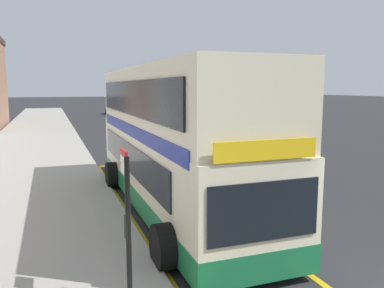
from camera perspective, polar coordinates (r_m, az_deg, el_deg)
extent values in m
plane|color=#28282B|center=(37.28, -10.73, 2.29)|extent=(260.00, 260.00, 0.00)
cube|color=#A39E93|center=(36.80, -21.55, 1.88)|extent=(6.00, 76.00, 0.14)
cube|color=beige|center=(12.30, -2.93, -3.24)|extent=(2.55, 11.26, 2.30)
cube|color=beige|center=(12.06, -3.00, 6.58)|extent=(2.52, 11.04, 1.90)
cube|color=#196B3D|center=(12.50, -2.90, -7.06)|extent=(2.57, 11.28, 0.60)
cube|color=navy|center=(12.12, -2.97, 2.19)|extent=(2.58, 10.36, 0.36)
cube|color=black|center=(12.32, -9.25, -1.90)|extent=(0.04, 9.01, 0.90)
cube|color=black|center=(11.74, -9.09, 6.69)|extent=(0.04, 9.91, 1.00)
cube|color=black|center=(7.21, 10.64, -9.70)|extent=(2.24, 0.04, 1.10)
cube|color=yellow|center=(6.94, 10.89, -0.87)|extent=(2.04, 0.04, 0.36)
cylinder|color=black|center=(8.45, -3.63, -14.75)|extent=(0.56, 1.00, 1.00)
cylinder|color=black|center=(9.53, 12.68, -12.23)|extent=(0.56, 1.00, 1.00)
cylinder|color=black|center=(15.15, -11.35, -4.49)|extent=(0.56, 1.00, 1.00)
cylinder|color=black|center=(15.77, -1.49, -3.82)|extent=(0.56, 1.00, 1.00)
cube|color=gold|center=(12.59, -9.78, -9.41)|extent=(0.16, 14.49, 0.01)
cube|color=gold|center=(13.32, 2.09, -8.29)|extent=(0.16, 14.49, 0.01)
cube|color=gold|center=(19.67, -9.60, -2.97)|extent=(2.92, 0.16, 0.01)
cylinder|color=black|center=(6.74, -9.30, -12.58)|extent=(0.09, 0.09, 2.56)
cube|color=silver|center=(6.68, -9.93, -2.98)|extent=(0.05, 0.42, 0.30)
cube|color=red|center=(6.64, -9.97, -1.29)|extent=(0.05, 0.42, 0.10)
cube|color=black|center=(6.83, -9.46, -12.12)|extent=(0.06, 0.28, 0.40)
cube|color=#B2B5BA|center=(37.24, -6.32, 3.39)|extent=(1.76, 4.20, 0.72)
cube|color=black|center=(37.09, -6.30, 4.40)|extent=(1.52, 1.90, 0.60)
cylinder|color=black|center=(38.33, -8.13, 2.96)|extent=(0.22, 0.60, 0.60)
cylinder|color=black|center=(38.76, -5.42, 3.06)|extent=(0.22, 0.60, 0.60)
cylinder|color=black|center=(35.80, -7.26, 2.60)|extent=(0.22, 0.60, 0.60)
cylinder|color=black|center=(36.26, -4.38, 2.72)|extent=(0.22, 0.60, 0.60)
cube|color=#B2B5BA|center=(57.12, -11.35, 4.97)|extent=(1.76, 4.20, 0.72)
cube|color=black|center=(56.99, -11.35, 5.63)|extent=(1.52, 1.90, 0.60)
cylinder|color=black|center=(58.29, -12.45, 4.65)|extent=(0.22, 0.60, 0.60)
cylinder|color=black|center=(58.57, -10.63, 4.72)|extent=(0.22, 0.60, 0.60)
cylinder|color=black|center=(55.72, -12.08, 4.50)|extent=(0.22, 0.60, 0.60)
cylinder|color=black|center=(56.01, -10.18, 4.57)|extent=(0.22, 0.60, 0.60)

